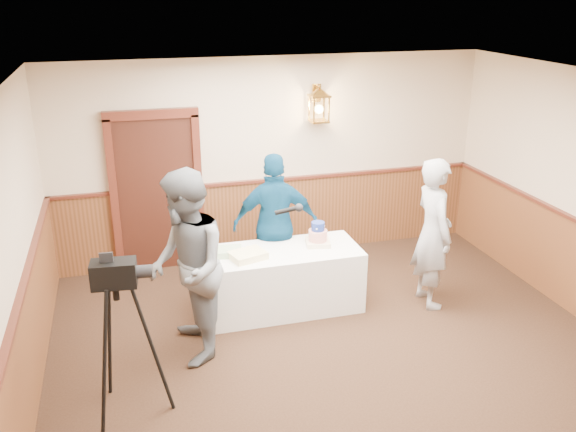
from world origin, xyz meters
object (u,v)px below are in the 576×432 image
object	(u,v)px
sheet_cake_yellow	(248,255)
baker	(433,233)
assistant_p	(276,225)
display_table	(283,279)
interviewer	(187,268)
sheet_cake_green	(228,252)
tiered_cake	(318,236)
tv_camera_rig	(122,349)

from	to	relation	value
sheet_cake_yellow	baker	distance (m)	2.20
sheet_cake_yellow	assistant_p	distance (m)	0.74
display_table	interviewer	size ratio (longest dim) A/B	0.89
interviewer	assistant_p	xyz separation A→B (m)	(1.23, 1.17, -0.11)
sheet_cake_green	tiered_cake	bearing A→B (deg)	-0.02
display_table	sheet_cake_yellow	xyz separation A→B (m)	(-0.45, -0.11, 0.41)
display_table	tiered_cake	bearing A→B (deg)	6.61
interviewer	tiered_cake	bearing A→B (deg)	115.76
tiered_cake	tv_camera_rig	size ratio (longest dim) A/B	0.21
sheet_cake_green	interviewer	world-z (taller)	interviewer
interviewer	tv_camera_rig	world-z (taller)	interviewer
baker	tv_camera_rig	xyz separation A→B (m)	(-3.60, -1.16, -0.23)
sheet_cake_yellow	interviewer	bearing A→B (deg)	-141.00
display_table	tiered_cake	distance (m)	0.66
sheet_cake_green	tv_camera_rig	world-z (taller)	tv_camera_rig
tiered_cake	assistant_p	xyz separation A→B (m)	(-0.41, 0.40, 0.04)
tiered_cake	sheet_cake_yellow	bearing A→B (deg)	-169.52
display_table	tiered_cake	xyz separation A→B (m)	(0.44, 0.05, 0.49)
display_table	sheet_cake_yellow	size ratio (longest dim) A/B	4.67
baker	assistant_p	size ratio (longest dim) A/B	1.02
display_table	sheet_cake_green	bearing A→B (deg)	175.47
sheet_cake_yellow	interviewer	world-z (taller)	interviewer
sheet_cake_green	interviewer	size ratio (longest dim) A/B	0.16
sheet_cake_green	sheet_cake_yellow	bearing A→B (deg)	-39.66
sheet_cake_green	assistant_p	world-z (taller)	assistant_p
baker	assistant_p	xyz separation A→B (m)	(-1.71, 0.80, -0.01)
tiered_cake	assistant_p	distance (m)	0.57
tv_camera_rig	sheet_cake_green	bearing A→B (deg)	57.58
sheet_cake_yellow	interviewer	size ratio (longest dim) A/B	0.19
sheet_cake_green	interviewer	xyz separation A→B (m)	(-0.55, -0.77, 0.22)
display_table	baker	xyz separation A→B (m)	(1.73, -0.35, 0.54)
tiered_cake	sheet_cake_yellow	size ratio (longest dim) A/B	0.84
baker	display_table	bearing A→B (deg)	80.37
interviewer	tv_camera_rig	size ratio (longest dim) A/B	1.33
sheet_cake_green	interviewer	bearing A→B (deg)	-125.55
display_table	baker	distance (m)	1.85
sheet_cake_green	interviewer	distance (m)	0.97
baker	sheet_cake_green	bearing A→B (deg)	82.25
assistant_p	baker	bearing A→B (deg)	165.31
sheet_cake_green	baker	size ratio (longest dim) A/B	0.17
sheet_cake_green	tv_camera_rig	xyz separation A→B (m)	(-1.22, -1.57, -0.11)
baker	tiered_cake	bearing A→B (deg)	74.54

